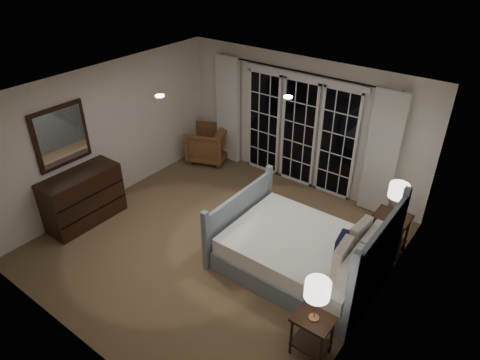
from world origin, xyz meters
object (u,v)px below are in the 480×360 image
Objects in this scene: lamp_left at (317,290)px; lamp_right at (399,191)px; nightstand_right at (390,228)px; armchair at (208,144)px; dresser at (83,198)px; bed at (304,252)px; nightstand_left at (312,330)px.

lamp_right reaches higher than lamp_left.
lamp_left is (-0.05, -2.39, 0.59)m from nightstand_right.
dresser is at bearing -26.24° from armchair.
lamp_left reaches higher than nightstand_right.
bed is 4.08× the size of lamp_right.
lamp_right is (0.05, 2.39, 0.08)m from lamp_left.
nightstand_left is at bearing -56.56° from bed.
armchair is 3.00m from dresser.
bed reaches higher than nightstand_left.
dresser reaches higher than armchair.
bed is 3.83m from dresser.
lamp_left is 0.68× the size of armchair.
nightstand_left is 5.19m from armchair.
nightstand_right reaches higher than nightstand_left.
lamp_left is (-0.00, 0.00, 0.65)m from nightstand_left.
armchair is at bearing 171.38° from nightstand_right.
bed reaches higher than dresser.
lamp_left is 0.43× the size of dresser.
lamp_right is (0.84, 1.19, 0.79)m from bed.
nightstand_right is at bearing 59.64° from armchair.
lamp_left is at bearing -91.08° from nightstand_right.
bed is at bearing 123.44° from lamp_left.
nightstand_right is (0.84, 1.19, 0.12)m from bed.
nightstand_right is 2.47m from lamp_left.
nightstand_left is 2.39m from nightstand_right.
armchair reaches higher than nightstand_right.
nightstand_left is (0.80, -1.21, 0.05)m from bed.
bed is 4.06× the size of lamp_left.
armchair is at bearing 151.77° from bed.
bed reaches higher than lamp_right.
bed is 1.46m from nightstand_right.
dresser is at bearing -162.31° from bed.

